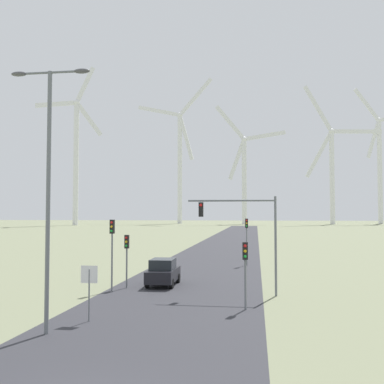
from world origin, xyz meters
name	(u,v)px	position (x,y,z in m)	size (l,w,h in m)	color
road_surface	(221,251)	(0.00, 48.00, 0.00)	(10.00, 240.00, 0.01)	#2D2D33
streetlamp	(49,169)	(-3.97, 6.87, 6.84)	(3.51, 0.32, 11.03)	slate
stop_sign_near	(89,282)	(-3.02, 9.17, 1.79)	(0.81, 0.07, 2.56)	slate
traffic_light_post_near_left	(112,239)	(-4.57, 17.14, 3.32)	(0.28, 0.34, 4.56)	slate
traffic_light_post_near_right	(245,260)	(4.06, 12.72, 2.55)	(0.28, 0.33, 3.47)	slate
traffic_light_post_mid_left	(127,249)	(-3.95, 18.37, 2.59)	(0.28, 0.34, 3.53)	slate
traffic_light_post_mid_right	(247,231)	(3.71, 32.71, 3.25)	(0.28, 0.33, 4.46)	slate
traffic_light_mast_overhead	(244,223)	(3.88, 16.86, 4.36)	(5.42, 0.35, 6.01)	slate
car_approaching	(163,272)	(-1.77, 19.81, 0.91)	(1.88, 4.13, 1.83)	black
wind_turbine_far_left	(76,151)	(-70.39, 168.36, 31.03)	(26.35, 9.45, 67.73)	white
wind_turbine_left	(180,156)	(-32.09, 203.89, 32.72)	(38.54, 8.05, 70.23)	white
wind_turbine_center	(244,170)	(-0.73, 197.45, 24.95)	(32.53, 7.92, 55.11)	white
wind_turbine_right	(332,164)	(39.07, 200.39, 27.28)	(36.26, 8.72, 63.71)	white
wind_turbine_far_right	(380,160)	(63.67, 214.73, 30.45)	(30.44, 12.39, 65.05)	white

